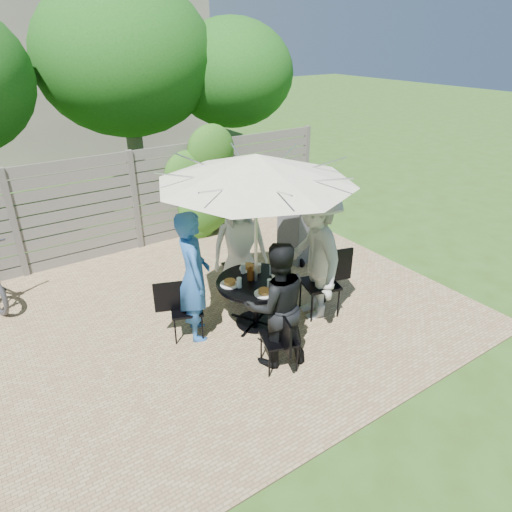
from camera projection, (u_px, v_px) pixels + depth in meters
backyard_envelope at (38, 73)px, 12.97m from camera, size 60.00×60.00×5.00m
patio_table at (256, 294)px, 6.20m from camera, size 1.31×1.31×0.69m
umbrella at (256, 168)px, 5.43m from camera, size 3.09×3.09×2.40m
chair_back at (238, 276)px, 7.12m from camera, size 0.49×0.65×0.86m
person_back at (240, 245)px, 6.75m from camera, size 0.95×0.76×1.69m
chair_left at (186, 320)px, 6.05m from camera, size 0.65×0.53×0.84m
person_left at (194, 277)px, 5.80m from camera, size 0.60×0.74×1.77m
chair_front at (279, 350)px, 5.48m from camera, size 0.50×0.64×0.83m
person_front at (276, 306)px, 5.35m from camera, size 0.93×0.81×1.61m
chair_right at (320, 295)px, 6.53m from camera, size 0.75×0.59×0.98m
person_right at (314, 255)px, 6.20m from camera, size 1.04×1.39×1.92m
plate_back at (248, 267)px, 6.40m from camera, size 0.26×0.26×0.06m
plate_left at (230, 283)px, 6.00m from camera, size 0.26×0.26×0.06m
plate_front at (264, 292)px, 5.79m from camera, size 0.26×0.26×0.06m
plate_right at (281, 275)px, 6.19m from camera, size 0.26×0.26×0.06m
glass_back at (243, 268)px, 6.27m from camera, size 0.07×0.07×0.14m
glass_left at (239, 283)px, 5.92m from camera, size 0.07×0.07×0.14m
glass_front at (270, 284)px, 5.88m from camera, size 0.07×0.07×0.14m
glass_right at (272, 270)px, 6.23m from camera, size 0.07×0.07×0.14m
syrup_jug at (251, 274)px, 6.10m from camera, size 0.09×0.09×0.16m
coffee_cup at (258, 268)px, 6.30m from camera, size 0.08×0.08×0.12m
bbq_grill at (301, 226)px, 7.99m from camera, size 0.74×0.61×1.38m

